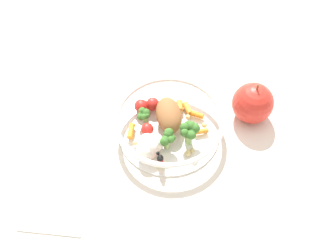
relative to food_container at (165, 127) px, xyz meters
name	(u,v)px	position (x,y,z in m)	size (l,w,h in m)	color
ground_plane	(175,134)	(0.01, -0.02, -0.03)	(2.40, 2.40, 0.00)	silver
food_container	(165,127)	(0.00, 0.00, 0.00)	(0.21, 0.21, 0.06)	white
loose_apple	(253,103)	(0.12, -0.13, 0.01)	(0.08, 0.08, 0.09)	red
folded_napkin	(57,203)	(-0.21, 0.11, -0.02)	(0.11, 0.11, 0.01)	white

